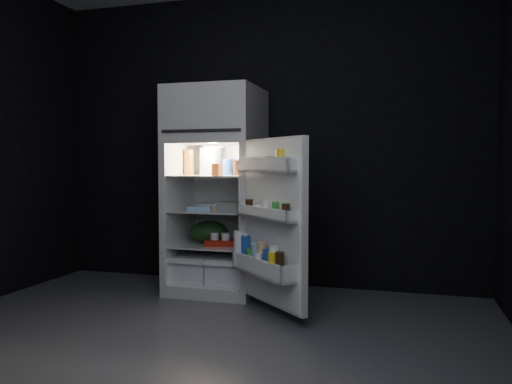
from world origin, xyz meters
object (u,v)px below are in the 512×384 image
(refrigerator, at_px, (217,183))
(yogurt_tray, at_px, (221,243))
(fridge_door, at_px, (270,225))
(egg_carton, at_px, (231,206))
(milk_jug, at_px, (210,161))

(refrigerator, distance_m, yogurt_tray, 0.53)
(fridge_door, height_order, egg_carton, fridge_door)
(fridge_door, xyz_separation_m, egg_carton, (-0.49, 0.55, 0.08))
(fridge_door, xyz_separation_m, yogurt_tray, (-0.56, 0.49, -0.23))
(egg_carton, distance_m, yogurt_tray, 0.32)
(milk_jug, bearing_deg, fridge_door, -38.31)
(egg_carton, bearing_deg, refrigerator, 162.38)
(milk_jug, distance_m, egg_carton, 0.47)
(milk_jug, xyz_separation_m, egg_carton, (0.23, -0.13, -0.38))
(fridge_door, height_order, yogurt_tray, fridge_door)
(refrigerator, xyz_separation_m, egg_carton, (0.15, -0.08, -0.19))
(yogurt_tray, bearing_deg, refrigerator, 105.17)
(refrigerator, relative_size, yogurt_tray, 6.41)
(milk_jug, bearing_deg, yogurt_tray, -43.50)
(fridge_door, bearing_deg, egg_carton, 131.89)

